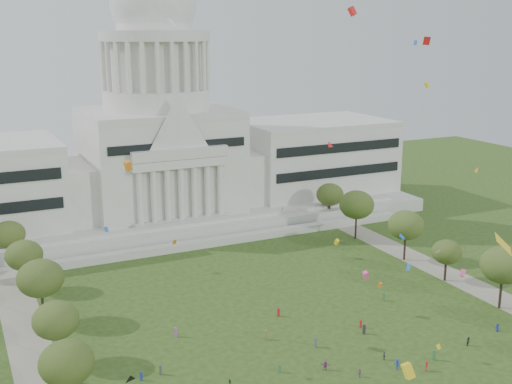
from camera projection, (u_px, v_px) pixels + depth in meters
capitol at (159, 149)px, 196.37m from camera, size 160.00×64.50×91.30m
path_left at (39, 378)px, 108.50m from camera, size 8.00×160.00×0.04m
path_right at (470, 284)px, 148.87m from camera, size 8.00×160.00×0.04m
row_tree_l_2 at (67, 363)px, 96.59m from camera, size 8.42×8.42×11.97m
row_tree_r_2 at (503, 265)px, 133.93m from camera, size 9.55×9.55×13.58m
row_tree_l_3 at (56, 320)px, 111.58m from camera, size 8.12×8.12×11.55m
row_tree_r_3 at (447, 252)px, 149.56m from camera, size 7.01×7.01×9.98m
row_tree_l_4 at (40, 278)px, 127.48m from camera, size 9.29×9.29×13.21m
row_tree_r_4 at (406, 225)px, 162.78m from camera, size 9.19×9.19×13.06m
row_tree_l_5 at (24, 255)px, 143.49m from camera, size 8.33×8.33×11.85m
row_tree_r_5 at (357, 205)px, 179.71m from camera, size 9.82×9.82×13.96m
row_tree_l_6 at (8, 235)px, 158.68m from camera, size 8.19×8.19×11.64m
row_tree_r_6 at (330, 195)px, 196.77m from camera, size 8.42×8.42×11.97m
person_0 at (498, 327)px, 125.43m from camera, size 0.94×0.90×1.62m
person_2 at (469, 341)px, 119.62m from camera, size 0.95×0.72×1.75m
person_3 at (397, 364)px, 111.15m from camera, size 0.87×1.37×1.98m
person_4 at (360, 373)px, 108.78m from camera, size 0.61×0.97×1.57m
person_5 at (325, 365)px, 110.97m from camera, size 1.78×1.57×1.85m
person_8 at (229, 384)px, 105.31m from camera, size 0.90×0.66×1.68m
person_9 at (427, 366)px, 110.63m from camera, size 1.34×1.20×1.86m
person_10 at (384, 356)px, 114.40m from camera, size 0.78×1.04×1.58m
distant_crowd at (267, 366)px, 110.79m from camera, size 66.80×42.35×1.94m
kite_swarm at (346, 235)px, 102.83m from camera, size 85.30×103.27×60.55m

